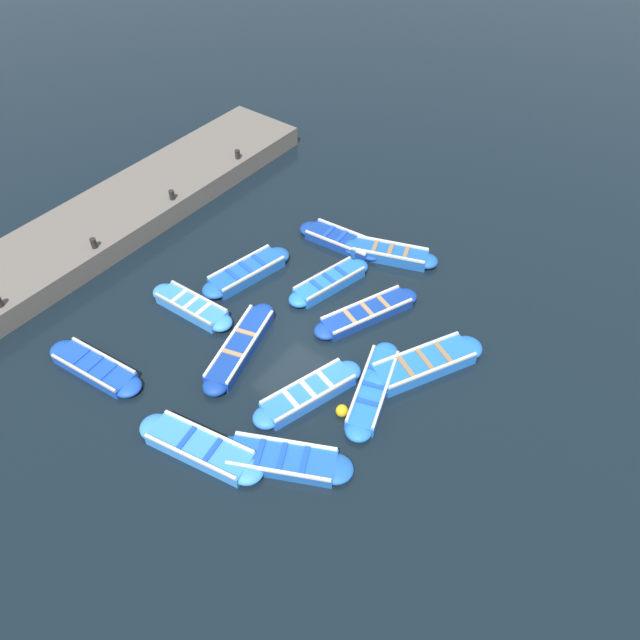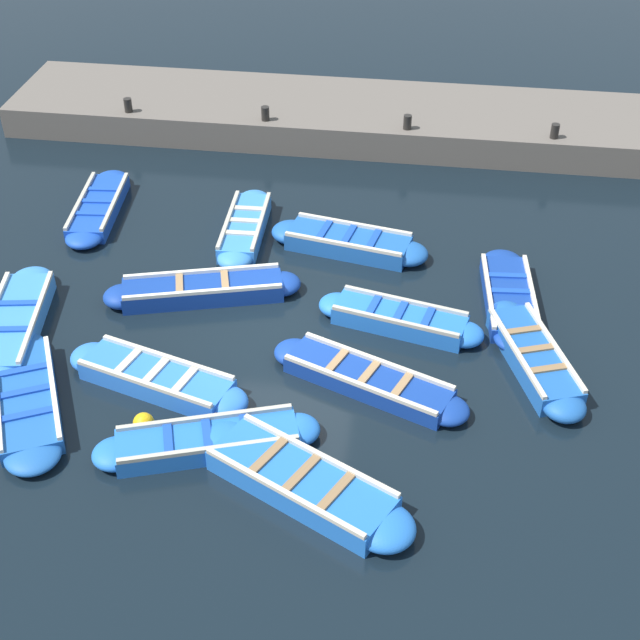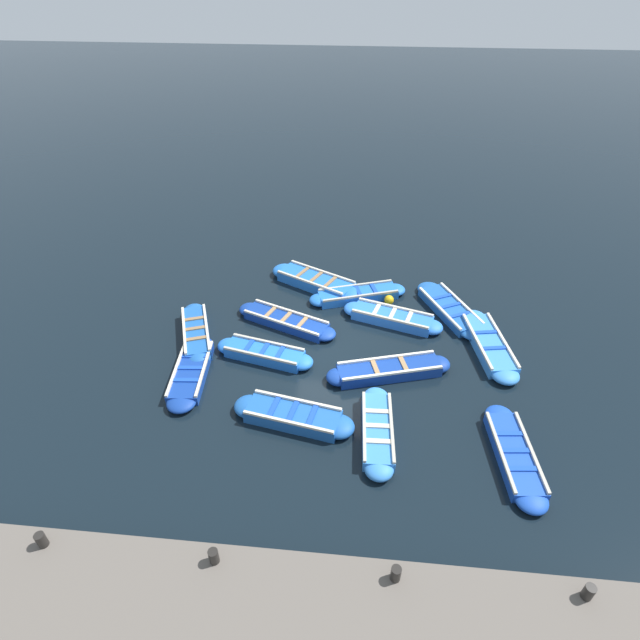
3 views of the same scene
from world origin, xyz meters
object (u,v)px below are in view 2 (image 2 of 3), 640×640
object	(u,v)px
bollard_north	(128,105)
buoy_orange_near	(144,423)
boat_mid_row	(203,290)
bollard_mid_north	(265,113)
boat_outer_right	(157,379)
boat_drifting	(534,357)
boat_end_of_row	(368,380)
boat_near_quay	(509,298)
bollard_mid_south	(407,122)
boat_tucked	(15,324)
boat_stern_in	(400,319)
bollard_south	(555,131)
boat_centre	(348,242)
boat_inner_gap	(208,441)
boat_outer_left	(245,228)
boat_broadside	(98,207)
boat_bow_out	(301,482)
boat_far_corner	(27,398)

from	to	relation	value
bollard_north	buoy_orange_near	world-z (taller)	bollard_north
boat_mid_row	bollard_mid_north	xyz separation A→B (m)	(-6.47, 0.03, 0.76)
boat_outer_right	boat_drifting	size ratio (longest dim) A/B	1.06
boat_end_of_row	bollard_mid_north	size ratio (longest dim) A/B	10.60
boat_near_quay	bollard_mid_south	bearing A→B (deg)	-157.93
boat_mid_row	boat_tucked	bearing A→B (deg)	-64.41
boat_mid_row	boat_tucked	distance (m)	3.55
boat_end_of_row	boat_stern_in	xyz separation A→B (m)	(-1.76, 0.42, 0.02)
boat_outer_right	bollard_south	world-z (taller)	bollard_south
boat_tucked	boat_centre	world-z (taller)	boat_centre
boat_near_quay	boat_inner_gap	xyz separation A→B (m)	(4.59, -4.85, 0.01)
boat_outer_right	boat_tucked	distance (m)	3.26
boat_outer_left	boat_broadside	distance (m)	3.46
boat_centre	boat_stern_in	world-z (taller)	boat_centre
boat_bow_out	bollard_mid_north	xyz separation A→B (m)	(-11.13, -2.65, 0.75)
boat_drifting	bollard_south	bearing A→B (deg)	174.36
boat_broadside	bollard_south	world-z (taller)	bollard_south
boat_mid_row	boat_broadside	size ratio (longest dim) A/B	1.14
boat_near_quay	bollard_mid_south	world-z (taller)	bollard_mid_south
boat_outer_right	buoy_orange_near	bearing A→B (deg)	4.90
boat_stern_in	bollard_south	distance (m)	7.61
boat_inner_gap	bollard_mid_north	bearing A→B (deg)	-174.33
boat_near_quay	boat_mid_row	xyz separation A→B (m)	(0.60, -5.92, 0.03)
boat_near_quay	boat_bow_out	world-z (taller)	boat_bow_out
boat_drifting	bollard_mid_north	distance (m)	9.92
boat_bow_out	bollard_south	world-z (taller)	bollard_south
boat_near_quay	boat_far_corner	bearing A→B (deg)	-63.64
bollard_north	boat_tucked	bearing A→B (deg)	1.99
boat_inner_gap	boat_broadside	size ratio (longest dim) A/B	1.08
boat_outer_right	boat_inner_gap	xyz separation A→B (m)	(1.32, 1.22, -0.02)
boat_near_quay	boat_stern_in	xyz separation A→B (m)	(1.00, -2.05, 0.02)
boat_drifting	bollard_mid_north	size ratio (longest dim) A/B	9.61
boat_inner_gap	buoy_orange_near	size ratio (longest dim) A/B	10.55
bollard_south	boat_stern_in	bearing A→B (deg)	-24.85
bollard_south	boat_far_corner	bearing A→B (deg)	-43.07
boat_inner_gap	bollard_mid_north	distance (m)	10.53
bollard_mid_north	boat_stern_in	bearing A→B (deg)	29.21
boat_end_of_row	boat_bow_out	distance (m)	2.61
boat_outer_left	boat_inner_gap	size ratio (longest dim) A/B	0.86
boat_centre	boat_far_corner	bearing A→B (deg)	-41.15
boat_outer_right	boat_centre	world-z (taller)	boat_centre
bollard_mid_north	bollard_mid_south	distance (m)	3.51
boat_far_corner	boat_broadside	xyz separation A→B (m)	(-6.21, -0.91, 0.01)
boat_outer_left	boat_broadside	world-z (taller)	boat_outer_left
boat_near_quay	boat_end_of_row	xyz separation A→B (m)	(2.77, -2.47, 0.00)
boat_drifting	boat_centre	distance (m)	4.92
boat_centre	boat_stern_in	xyz separation A→B (m)	(2.49, 1.25, -0.01)
bollard_mid_north	buoy_orange_near	bearing A→B (deg)	-0.50
boat_drifting	boat_inner_gap	size ratio (longest dim) A/B	0.92
boat_near_quay	boat_stern_in	distance (m)	2.28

